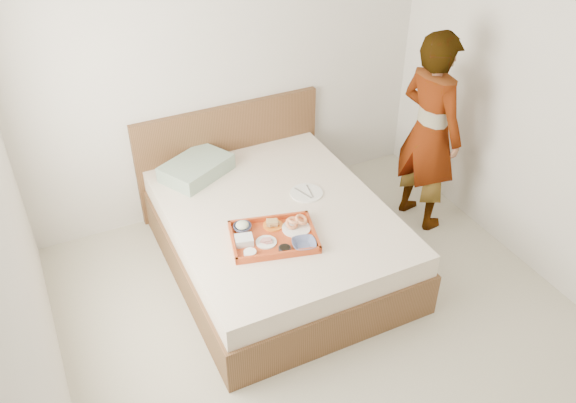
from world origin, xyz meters
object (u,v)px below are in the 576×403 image
(tray, at_px, (273,237))
(person, at_px, (430,132))
(bed, at_px, (277,237))
(dinner_plate, at_px, (306,193))

(tray, bearing_deg, person, 26.33)
(person, bearing_deg, tray, 93.60)
(bed, xyz_separation_m, tray, (-0.17, -0.32, 0.29))
(bed, relative_size, person, 1.18)
(tray, bearing_deg, bed, 76.08)
(tray, bearing_deg, dinner_plate, 54.70)
(person, bearing_deg, dinner_plate, 77.88)
(dinner_plate, height_order, person, person)
(tray, height_order, person, person)
(bed, height_order, dinner_plate, dinner_plate)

